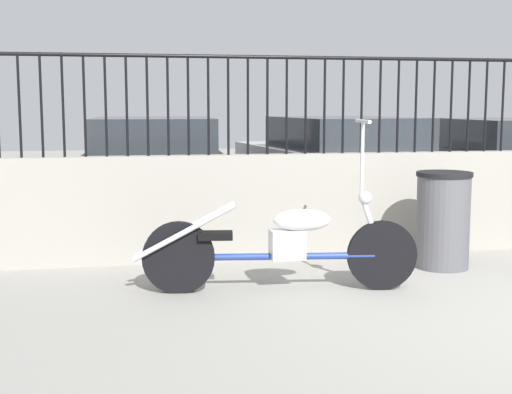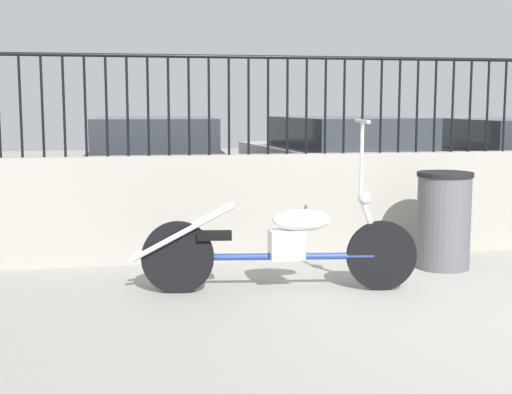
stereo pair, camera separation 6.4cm
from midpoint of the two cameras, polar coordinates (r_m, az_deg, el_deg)
The scene contains 7 objects.
low_wall at distance 7.54m, azimuth 12.22°, elevation -0.42°, with size 8.69×0.18×1.04m.
fence_railing at distance 7.47m, azimuth 12.46°, elevation 8.30°, with size 8.69×0.04×0.96m.
motorcycle_blue at distance 5.83m, azimuth 0.81°, elevation -3.79°, with size 2.32×0.61×1.41m.
trash_bin at distance 6.87m, azimuth 14.47°, elevation -1.78°, with size 0.52×0.52×0.90m.
car_black at distance 9.94m, azimuth -8.33°, elevation 2.51°, with size 2.00×4.39×1.35m.
car_silver at distance 10.21m, azimuth 6.58°, elevation 2.67°, with size 2.31×4.61×1.35m.
car_dark_grey at distance 11.36m, azimuth 18.86°, elevation 2.72°, with size 1.81×4.48×1.31m.
Camera 1 is at (-3.00, -4.34, 1.53)m, focal length 50.00 mm.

